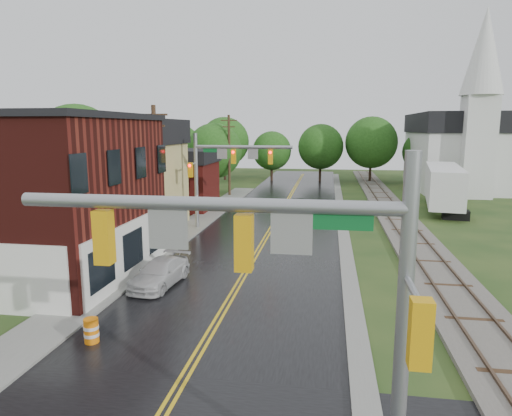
% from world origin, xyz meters
% --- Properties ---
extents(main_road, '(10.00, 90.00, 0.02)m').
position_xyz_m(main_road, '(0.00, 30.00, 0.00)').
color(main_road, black).
rests_on(main_road, ground).
extents(curb_right, '(0.80, 70.00, 0.12)m').
position_xyz_m(curb_right, '(5.40, 35.00, 0.00)').
color(curb_right, gray).
rests_on(curb_right, ground).
extents(sidewalk_left, '(2.40, 50.00, 0.12)m').
position_xyz_m(sidewalk_left, '(-6.20, 25.00, 0.00)').
color(sidewalk_left, gray).
rests_on(sidewalk_left, ground).
extents(brick_building, '(14.30, 10.30, 8.30)m').
position_xyz_m(brick_building, '(-12.48, 15.00, 4.15)').
color(brick_building, '#46130F').
rests_on(brick_building, ground).
extents(yellow_house, '(8.00, 7.00, 6.40)m').
position_xyz_m(yellow_house, '(-11.00, 26.00, 3.20)').
color(yellow_house, tan).
rests_on(yellow_house, ground).
extents(darkred_building, '(7.00, 6.00, 4.40)m').
position_xyz_m(darkred_building, '(-10.00, 35.00, 2.20)').
color(darkred_building, '#3F0F0C').
rests_on(darkred_building, ground).
extents(church, '(10.40, 18.40, 20.00)m').
position_xyz_m(church, '(20.00, 53.74, 5.83)').
color(church, silver).
rests_on(church, ground).
extents(railroad, '(3.20, 80.00, 0.30)m').
position_xyz_m(railroad, '(10.00, 35.00, 0.11)').
color(railroad, '#59544C').
rests_on(railroad, ground).
extents(traffic_signal_near, '(7.34, 0.30, 7.20)m').
position_xyz_m(traffic_signal_near, '(3.47, 2.00, 4.97)').
color(traffic_signal_near, gray).
rests_on(traffic_signal_near, ground).
extents(traffic_signal_far, '(7.34, 0.43, 7.20)m').
position_xyz_m(traffic_signal_far, '(-3.47, 27.00, 4.97)').
color(traffic_signal_far, gray).
rests_on(traffic_signal_far, ground).
extents(utility_pole_b, '(1.80, 0.28, 9.00)m').
position_xyz_m(utility_pole_b, '(-6.80, 22.00, 4.72)').
color(utility_pole_b, '#382616').
rests_on(utility_pole_b, ground).
extents(utility_pole_c, '(1.80, 0.28, 9.00)m').
position_xyz_m(utility_pole_c, '(-6.80, 44.00, 4.72)').
color(utility_pole_c, '#382616').
rests_on(utility_pole_c, ground).
extents(tree_left_b, '(7.60, 7.60, 9.69)m').
position_xyz_m(tree_left_b, '(-17.85, 31.90, 5.72)').
color(tree_left_b, black).
rests_on(tree_left_b, ground).
extents(tree_left_c, '(6.00, 6.00, 7.65)m').
position_xyz_m(tree_left_c, '(-13.85, 39.90, 4.51)').
color(tree_left_c, black).
rests_on(tree_left_c, ground).
extents(tree_left_e, '(6.40, 6.40, 8.16)m').
position_xyz_m(tree_left_e, '(-8.85, 45.90, 4.81)').
color(tree_left_e, black).
rests_on(tree_left_e, ground).
extents(suv_dark, '(2.34, 4.56, 1.23)m').
position_xyz_m(suv_dark, '(1.48, 34.85, 0.62)').
color(suv_dark, black).
rests_on(suv_dark, ground).
extents(sedan_silver, '(1.59, 3.93, 1.27)m').
position_xyz_m(sedan_silver, '(0.86, 30.22, 0.63)').
color(sedan_silver, silver).
rests_on(sedan_silver, ground).
extents(pickup_white, '(2.17, 4.42, 1.24)m').
position_xyz_m(pickup_white, '(-3.75, 14.29, 0.62)').
color(pickup_white, silver).
rests_on(pickup_white, ground).
extents(semi_trailer, '(4.90, 13.30, 4.05)m').
position_xyz_m(semi_trailer, '(14.84, 38.57, 2.39)').
color(semi_trailer, black).
rests_on(semi_trailer, ground).
extents(construction_barrel, '(0.62, 0.62, 0.91)m').
position_xyz_m(construction_barrel, '(-3.98, 8.15, 0.45)').
color(construction_barrel, orange).
rests_on(construction_barrel, ground).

